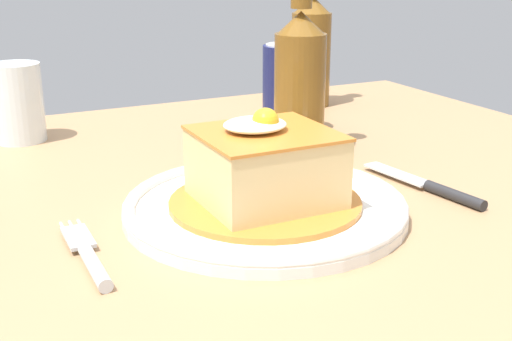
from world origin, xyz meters
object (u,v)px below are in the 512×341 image
Objects in this scene: beer_bottle_amber at (300,75)px; drinking_glass at (18,108)px; beer_bottle_amber_far at (311,45)px; fork at (89,257)px; soda_can at (286,89)px; main_plate at (265,206)px; knife at (437,189)px.

drinking_glass is (-0.31, 0.21, -0.05)m from beer_bottle_amber.
drinking_glass is at bearing -178.38° from beer_bottle_amber_far.
fork is 0.46m from soda_can.
main_plate is at bearing -128.40° from beer_bottle_amber.
fork and knife have the same top height.
main_plate is 2.24× the size of soda_can.
knife is (0.19, -0.03, -0.00)m from main_plate.
beer_bottle_amber_far is (0.12, 0.13, 0.04)m from soda_can.
soda_can is at bearing 70.79° from beer_bottle_amber.
beer_bottle_amber_far is at bearing 54.16° from main_plate.
drinking_glass is at bearing 145.62° from beer_bottle_amber.
main_plate is at bearing 9.34° from fork.
soda_can is 0.18m from beer_bottle_amber_far.
beer_bottle_amber_far reaches higher than main_plate.
knife is 0.62× the size of beer_bottle_amber.
fork is at bearing -147.48° from beer_bottle_amber.
soda_can is 0.36m from drinking_glass.
knife is 0.62× the size of beer_bottle_amber_far.
soda_can is at bearing -19.25° from drinking_glass.
main_plate is 0.19m from knife.
main_plate is 1.04× the size of beer_bottle_amber.
soda_can is at bearing 57.51° from main_plate.
beer_bottle_amber and beer_bottle_amber_far have the same top height.
drinking_glass reaches higher than knife.
main_plate is 1.96× the size of fork.
fork is at bearing -170.66° from main_plate.
beer_bottle_amber_far is (0.29, 0.40, 0.09)m from main_plate.
knife is 0.30m from soda_can.
beer_bottle_amber reaches higher than main_plate.
beer_bottle_amber_far reaches higher than soda_can.
beer_bottle_amber reaches higher than drinking_glass.
drinking_glass reaches higher than fork.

